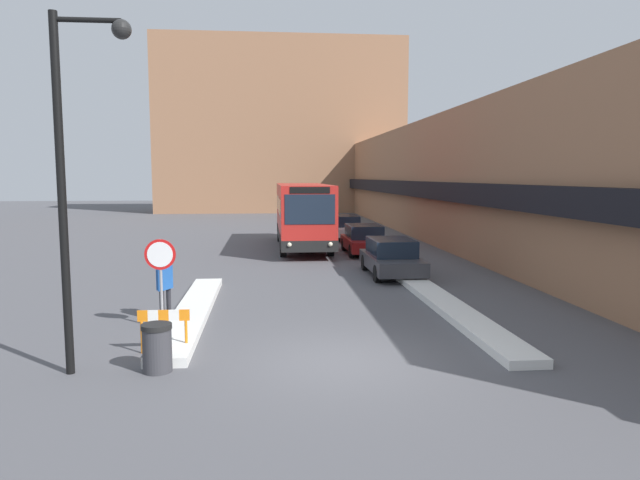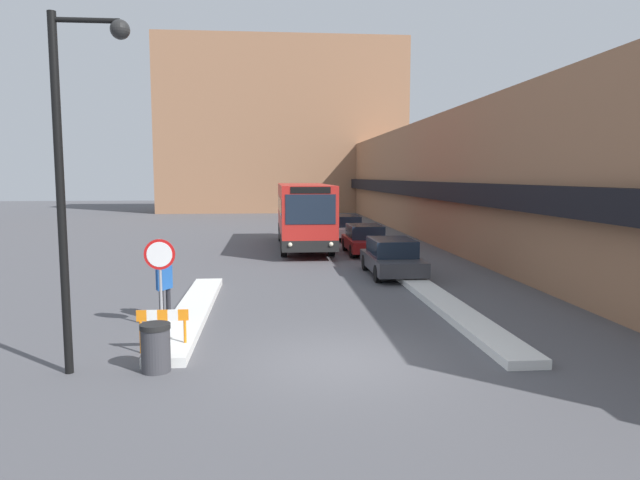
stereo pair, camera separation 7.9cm
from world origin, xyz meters
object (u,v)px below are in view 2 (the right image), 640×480
Objects in this scene: street_lamp at (74,156)px; trash_bin at (156,347)px; parked_car_back at (346,227)px; construction_barricade at (163,322)px; city_bus at (304,214)px; parked_car_front at (392,257)px; parked_car_middle at (365,239)px; pedestrian at (164,282)px; stop_sign at (160,264)px.

trash_bin is (1.39, -0.05, -3.68)m from street_lamp.
construction_barricade is at bearing -107.39° from parked_car_back.
city_bus is 1.55× the size of street_lamp.
parked_car_front is at bearing 52.43° from construction_barricade.
street_lamp is at bearing -138.49° from construction_barricade.
parked_car_middle is at bearing -41.40° from city_bus.
city_bus is 6.30× the size of pedestrian.
parked_car_middle reaches higher than construction_barricade.
stop_sign reaches higher than parked_car_back.
pedestrian is (0.83, 4.08, -3.16)m from street_lamp.
parked_car_back is (2.87, 4.46, -1.11)m from city_bus.
stop_sign is at bearing 101.38° from construction_barricade.
parked_car_middle is 6.99m from parked_car_back.
stop_sign reaches higher than trash_bin.
parked_car_back is at bearing 72.61° from construction_barricade.
construction_barricade is (-6.98, -9.07, -0.04)m from parked_car_front.
pedestrian is 4.20m from trash_bin.
city_bus is 2.46× the size of parked_car_middle.
parked_car_back is at bearing 5.79° from pedestrian.
pedestrian is 1.51× the size of construction_barricade.
trash_bin is at bearing -81.46° from stop_sign.
parked_car_middle is 4.48× the size of trash_bin.
parked_car_front is 13.21m from parked_car_back.
city_bus reaches higher than stop_sign.
construction_barricade is (-4.11, -17.82, -1.15)m from city_bus.
parked_car_middle is at bearing 61.02° from stop_sign.
parked_car_front reaches higher than parked_car_back.
street_lamp is 6.15× the size of construction_barricade.
parked_car_back is at bearing 57.25° from city_bus.
trash_bin is 0.86× the size of construction_barricade.
city_bus is 15.61m from pedestrian.
parked_car_middle reaches higher than parked_car_front.
construction_barricade is at bearing 93.83° from trash_bin.
city_bus is 19.50m from trash_bin.
pedestrian reaches higher than parked_car_front.
city_bus reaches higher than parked_car_front.
parked_car_front is 1.90× the size of stop_sign.
parked_car_front is 13.61m from street_lamp.
parked_car_middle reaches higher than trash_bin.
street_lamp reaches higher than pedestrian.
stop_sign is (-7.37, -20.31, 0.92)m from parked_car_back.
city_bus is at bearing 138.60° from parked_car_middle.
trash_bin is at bearing -86.17° from construction_barricade.
city_bus is at bearing 9.74° from pedestrian.
parked_car_middle is at bearing 65.48° from construction_barricade.
stop_sign reaches higher than pedestrian.
street_lamp is 5.22m from pedestrian.
parked_car_front is at bearing 56.15° from trash_bin.
parked_car_middle is 0.92× the size of parked_car_back.
trash_bin is (-6.90, -23.49, -0.24)m from parked_car_back.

